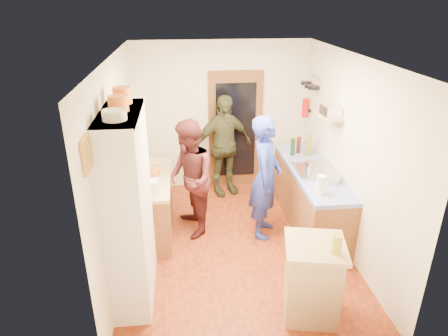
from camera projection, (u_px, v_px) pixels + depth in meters
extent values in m
cube|color=#933513|center=(235.00, 245.00, 5.69)|extent=(3.00, 4.00, 0.02)
cube|color=silver|center=(238.00, 56.00, 4.64)|extent=(3.00, 4.00, 0.02)
cube|color=silver|center=(221.00, 117.00, 7.00)|extent=(3.00, 0.02, 2.60)
cube|color=silver|center=(269.00, 251.00, 3.34)|extent=(3.00, 0.02, 2.60)
cube|color=silver|center=(118.00, 165.00, 5.02)|extent=(0.02, 4.00, 2.60)
cube|color=silver|center=(349.00, 155.00, 5.31)|extent=(0.02, 4.00, 2.60)
cube|color=brown|center=(235.00, 130.00, 7.09)|extent=(0.95, 0.06, 2.10)
cube|color=black|center=(236.00, 131.00, 7.05)|extent=(0.70, 0.02, 1.70)
cube|color=white|center=(129.00, 209.00, 4.39)|extent=(0.40, 1.20, 2.20)
cube|color=white|center=(119.00, 114.00, 3.96)|extent=(0.40, 1.14, 0.04)
cylinder|color=white|center=(114.00, 115.00, 3.68)|extent=(0.23, 0.23, 0.09)
cylinder|color=orange|center=(118.00, 103.00, 3.94)|extent=(0.20, 0.20, 0.16)
cylinder|color=orange|center=(122.00, 95.00, 4.23)|extent=(0.20, 0.20, 0.18)
cube|color=brown|center=(150.00, 207.00, 5.81)|extent=(0.60, 1.40, 0.85)
cube|color=tan|center=(148.00, 179.00, 5.63)|extent=(0.64, 1.44, 0.05)
cube|color=white|center=(148.00, 188.00, 5.11)|extent=(0.27, 0.19, 0.19)
cylinder|color=white|center=(143.00, 176.00, 5.45)|extent=(0.20, 0.20, 0.19)
cylinder|color=orange|center=(154.00, 172.00, 5.69)|extent=(0.22, 0.22, 0.08)
cube|color=tan|center=(151.00, 162.00, 6.10)|extent=(0.35, 0.29, 0.02)
cube|color=brown|center=(309.00, 198.00, 6.09)|extent=(0.60, 2.20, 0.84)
cube|color=#142EAF|center=(312.00, 171.00, 5.91)|extent=(0.62, 2.22, 0.06)
cube|color=silver|center=(315.00, 171.00, 5.78)|extent=(0.55, 0.58, 0.04)
cylinder|color=silver|center=(311.00, 165.00, 5.77)|extent=(0.19, 0.19, 0.12)
cylinder|color=#143F14|center=(293.00, 147.00, 6.35)|extent=(0.08, 0.08, 0.28)
cylinder|color=#591419|center=(299.00, 145.00, 6.46)|extent=(0.08, 0.08, 0.26)
cylinder|color=olive|center=(309.00, 144.00, 6.35)|extent=(0.10, 0.10, 0.36)
cylinder|color=white|center=(321.00, 185.00, 5.10)|extent=(0.14, 0.14, 0.26)
cylinder|color=silver|center=(330.00, 179.00, 5.45)|extent=(0.28, 0.28, 0.10)
cube|color=tan|center=(312.00, 282.00, 4.29)|extent=(0.65, 0.65, 0.86)
cube|color=tan|center=(316.00, 246.00, 4.11)|extent=(0.73, 0.73, 0.05)
cube|color=white|center=(310.00, 243.00, 4.16)|extent=(0.40, 0.35, 0.02)
cylinder|color=#AD9E2D|center=(337.00, 244.00, 3.94)|extent=(0.12, 0.12, 0.20)
cylinder|color=silver|center=(314.00, 77.00, 6.40)|extent=(0.02, 0.65, 0.02)
cylinder|color=black|center=(313.00, 88.00, 6.29)|extent=(0.18, 0.18, 0.05)
cylinder|color=black|center=(309.00, 86.00, 6.48)|extent=(0.16, 0.16, 0.05)
cylinder|color=black|center=(306.00, 83.00, 6.65)|extent=(0.17, 0.17, 0.05)
cube|color=tan|center=(330.00, 117.00, 5.55)|extent=(0.26, 0.42, 0.03)
cube|color=silver|center=(331.00, 111.00, 5.52)|extent=(0.23, 0.31, 0.15)
cube|color=black|center=(309.00, 111.00, 6.80)|extent=(0.06, 0.10, 0.04)
cylinder|color=red|center=(305.00, 108.00, 6.77)|extent=(0.11, 0.11, 0.32)
cube|color=gold|center=(87.00, 155.00, 3.31)|extent=(0.03, 0.25, 0.30)
imported|color=#24339D|center=(268.00, 178.00, 5.59)|extent=(0.62, 0.76, 1.80)
imported|color=#43191A|center=(191.00, 178.00, 5.70)|extent=(0.80, 0.95, 1.72)
imported|color=#343720|center=(224.00, 146.00, 6.84)|extent=(1.12, 0.75, 1.77)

